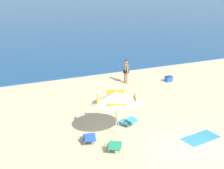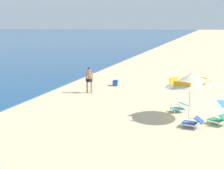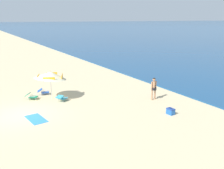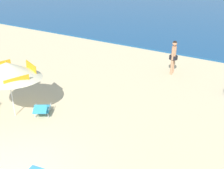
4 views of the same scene
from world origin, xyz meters
name	(u,v)px [view 4 (image 4 of 4)]	position (x,y,z in m)	size (l,w,h in m)	color
beach_umbrella_striped_main	(7,70)	(-2.29, 2.61, 1.89)	(2.43, 2.48, 2.29)	silver
lounge_chair_beside_umbrella	(42,109)	(-1.39, 3.12, 0.28)	(0.89, 1.01, 0.50)	teal
person_standing_near_shore	(174,55)	(1.62, 9.34, 0.99)	(0.42, 0.51, 1.71)	tan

